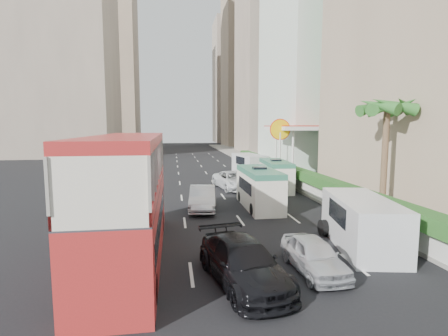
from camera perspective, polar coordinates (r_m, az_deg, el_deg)
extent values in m
plane|color=black|center=(15.90, 7.66, -13.17)|extent=(200.00, 200.00, 0.00)
cube|color=red|center=(14.75, -15.27, -4.72)|extent=(2.50, 11.00, 5.06)
imported|color=silver|center=(23.04, -3.52, -6.79)|extent=(2.08, 4.80, 1.54)
imported|color=silver|center=(14.06, 14.37, -16.07)|extent=(1.68, 3.86, 1.30)
imported|color=black|center=(12.80, 3.11, -18.25)|extent=(3.07, 5.46, 1.49)
imported|color=silver|center=(30.41, 1.58, -3.44)|extent=(3.44, 5.81, 1.52)
cube|color=silver|center=(23.45, 5.76, -3.32)|extent=(1.98, 5.87, 2.60)
cube|color=silver|center=(30.16, 8.45, -1.20)|extent=(2.29, 5.75, 2.49)
cube|color=silver|center=(17.03, 21.55, -8.32)|extent=(3.21, 5.87, 2.22)
cube|color=silver|center=(39.76, 4.17, 0.61)|extent=(3.21, 5.93, 2.25)
cube|color=#99968C|center=(41.84, 10.11, -0.59)|extent=(6.00, 120.00, 0.18)
cube|color=silver|center=(30.56, 11.65, -2.23)|extent=(0.30, 44.00, 1.00)
cube|color=#2D6626|center=(30.44, 11.69, -0.65)|extent=(1.10, 44.00, 0.70)
cylinder|color=brown|center=(22.02, 24.71, 0.88)|extent=(0.36, 0.36, 6.40)
cube|color=silver|center=(40.04, 12.45, 2.85)|extent=(6.50, 8.00, 5.50)
cube|color=tan|center=(78.17, 9.05, 21.26)|extent=(16.00, 16.00, 50.00)
cube|color=tan|center=(100.03, 4.17, 16.36)|extent=(14.00, 14.00, 44.00)
cube|color=tan|center=(121.11, 1.85, 13.75)|extent=(14.00, 14.00, 40.00)
cube|color=tan|center=(75.00, -25.28, 22.14)|extent=(18.00, 18.00, 52.00)
cube|color=tan|center=(107.31, -18.51, 15.92)|extent=(16.00, 16.00, 46.00)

